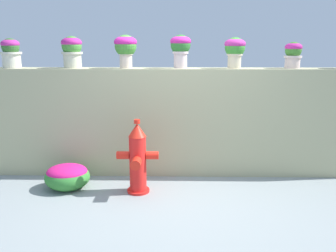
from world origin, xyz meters
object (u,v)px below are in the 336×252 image
potted_plant_3 (181,47)px  fire_hydrant (138,159)px  potted_plant_2 (126,47)px  potted_plant_1 (72,49)px  potted_plant_4 (235,49)px  potted_plant_5 (293,53)px  potted_plant_0 (11,51)px  flower_bush_left (67,176)px

potted_plant_3 → fire_hydrant: (-0.55, -0.76, -1.40)m
potted_plant_2 → fire_hydrant: size_ratio=0.47×
potted_plant_2 → potted_plant_3: 0.77m
potted_plant_1 → potted_plant_4: size_ratio=1.04×
potted_plant_2 → potted_plant_5: size_ratio=1.26×
potted_plant_3 → potted_plant_5: 1.57m
potted_plant_1 → potted_plant_0: bearing=-178.5°
potted_plant_1 → potted_plant_2: potted_plant_2 is taller
potted_plant_5 → fire_hydrant: 2.61m
potted_plant_2 → potted_plant_4: size_ratio=1.08×
potted_plant_2 → potted_plant_3: (0.77, 0.03, -0.00)m
potted_plant_2 → fire_hydrant: 1.59m
potted_plant_0 → flower_bush_left: 1.94m
potted_plant_0 → potted_plant_3: 2.39m
potted_plant_3 → potted_plant_4: size_ratio=1.08×
flower_bush_left → potted_plant_3: bearing=23.5°
potted_plant_4 → potted_plant_5: potted_plant_4 is taller
potted_plant_1 → potted_plant_3: bearing=-0.1°
fire_hydrant → flower_bush_left: (-0.95, 0.10, -0.27)m
potted_plant_5 → flower_bush_left: (-3.07, -0.67, -1.58)m
potted_plant_2 → potted_plant_5: 2.34m
potted_plant_1 → potted_plant_5: potted_plant_1 is taller
potted_plant_0 → potted_plant_3: (2.39, 0.02, 0.06)m
potted_plant_0 → potted_plant_5: 3.96m
potted_plant_1 → potted_plant_5: (3.10, 0.01, -0.05)m
potted_plant_2 → potted_plant_1: bearing=177.9°
potted_plant_3 → flower_bush_left: (-1.50, -0.65, -1.67)m
potted_plant_0 → potted_plant_5: (3.96, 0.03, -0.02)m
potted_plant_1 → flower_bush_left: bearing=-87.9°
potted_plant_5 → fire_hydrant: (-2.12, -0.77, -1.31)m
potted_plant_0 → flower_bush_left: potted_plant_0 is taller
potted_plant_1 → potted_plant_3: 1.53m
potted_plant_2 → flower_bush_left: size_ratio=0.77×
potted_plant_2 → potted_plant_4: 1.52m
potted_plant_3 → potted_plant_4: potted_plant_3 is taller
potted_plant_0 → potted_plant_1: bearing=1.5°
potted_plant_3 → potted_plant_2: bearing=-178.1°
potted_plant_0 → potted_plant_4: 3.14m
potted_plant_5 → potted_plant_1: bearing=-179.8°
potted_plant_2 → flower_bush_left: bearing=-139.6°
potted_plant_4 → flower_bush_left: size_ratio=0.71×
fire_hydrant → potted_plant_1: bearing=142.3°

